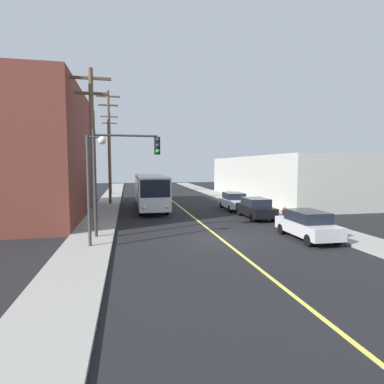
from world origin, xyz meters
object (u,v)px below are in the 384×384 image
Objects in this scene: utility_pole_far at (110,150)px; street_lamp_left at (93,174)px; parked_car_black at (256,208)px; parked_car_silver at (307,225)px; city_bus at (150,190)px; parked_car_white at (234,201)px; utility_pole_near at (92,142)px; utility_pole_mid at (109,143)px; traffic_signal_left_corner at (123,163)px; fire_hydrant at (284,211)px.

utility_pole_far is 2.08× the size of street_lamp_left.
parked_car_silver is at bearing -89.37° from parked_car_black.
city_bus is 15.01m from street_lamp_left.
parked_car_white is 0.45× the size of utility_pole_near.
parked_car_white is at bearing -55.92° from utility_pole_far.
utility_pole_mid is 1.03× the size of utility_pole_far.
traffic_signal_left_corner reaches higher than street_lamp_left.
utility_pole_near reaches higher than city_bus.
utility_pole_far is at bearing 92.58° from utility_pole_mid.
utility_pole_far reaches higher than parked_car_white.
fire_hydrant is at bearing 18.86° from traffic_signal_left_corner.
fire_hydrant is at bearing 24.64° from street_lamp_left.
utility_pole_near is 1.79× the size of street_lamp_left.
parked_car_silver is at bearing -13.49° from traffic_signal_left_corner.
parked_car_black is at bearing -62.11° from utility_pole_far.
street_lamp_left is (0.41, -4.05, -1.84)m from utility_pole_near.
utility_pole_mid is at bearing 122.56° from parked_car_silver.
utility_pole_near is (-11.98, 4.41, 4.74)m from parked_car_silver.
traffic_signal_left_corner reaches higher than fire_hydrant.
city_bus is 2.72× the size of parked_car_white.
fire_hydrant is at bearing -58.57° from utility_pole_far.
street_lamp_left reaches higher than parked_car_silver.
utility_pole_mid reaches higher than street_lamp_left.
utility_pole_near reaches higher than parked_car_black.
parked_car_silver is (7.78, -14.75, -0.98)m from city_bus.
city_bus reaches higher than parked_car_white.
parked_car_silver is 0.74× the size of traffic_signal_left_corner.
utility_pole_mid is 1.96× the size of traffic_signal_left_corner.
utility_pole_far is (-4.50, 15.41, 4.57)m from city_bus.
utility_pole_near is at bearing -89.35° from utility_pole_far.
city_bus is 7.17m from utility_pole_mid.
traffic_signal_left_corner is (2.12, -27.72, -2.08)m from utility_pole_far.
traffic_signal_left_corner is at bearing 166.51° from parked_car_silver.
street_lamp_left is at bearing 178.26° from parked_car_silver.
parked_car_silver is 7.12m from parked_car_black.
traffic_signal_left_corner reaches higher than parked_car_white.
fire_hydrant is (13.68, 6.27, -3.16)m from street_lamp_left.
utility_pole_far reaches higher than city_bus.
utility_pole_near is 1.64× the size of traffic_signal_left_corner.
parked_car_black is at bearing 30.48° from street_lamp_left.
parked_car_black is 13.65m from street_lamp_left.
parked_car_silver is 0.45× the size of utility_pole_near.
utility_pole_near is 11.74× the size of fire_hydrant.
utility_pole_near is at bearing -112.13° from city_bus.
utility_pole_far is at bearing 106.28° from city_bus.
parked_car_silver is 11.94m from street_lamp_left.
utility_pole_far is (-0.53, 11.76, -0.17)m from utility_pole_mid.
city_bus is at bearing -73.72° from utility_pole_far.
utility_pole_far is (-0.29, 25.75, 0.81)m from utility_pole_near.
utility_pole_mid is at bearing 135.98° from parked_car_black.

